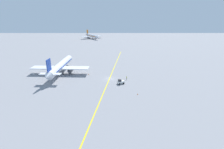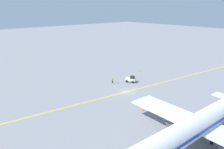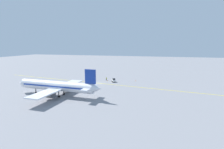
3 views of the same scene
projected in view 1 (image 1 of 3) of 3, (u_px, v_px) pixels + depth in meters
ground_plane at (109, 78)px, 79.90m from camera, size 400.00×400.00×0.00m
apron_yellow_centreline at (109, 78)px, 79.90m from camera, size 16.39×118.98×0.01m
airplane_at_gate at (60, 66)px, 85.55m from camera, size 28.20×35.51×10.60m
airplane_distant_taxiing at (91, 36)px, 206.89m from camera, size 23.69×28.33×9.54m
baggage_tug_white at (120, 82)px, 73.52m from camera, size 3.35×2.75×2.11m
ground_crew_worker at (126, 78)px, 78.08m from camera, size 0.31×0.56×1.68m
traffic_cone_near_nose at (123, 80)px, 77.37m from camera, size 0.32×0.32×0.55m
traffic_cone_mid_apron at (88, 74)px, 84.73m from camera, size 0.32×0.32×0.55m
traffic_cone_by_wingtip at (137, 94)px, 63.88m from camera, size 0.32×0.32×0.55m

